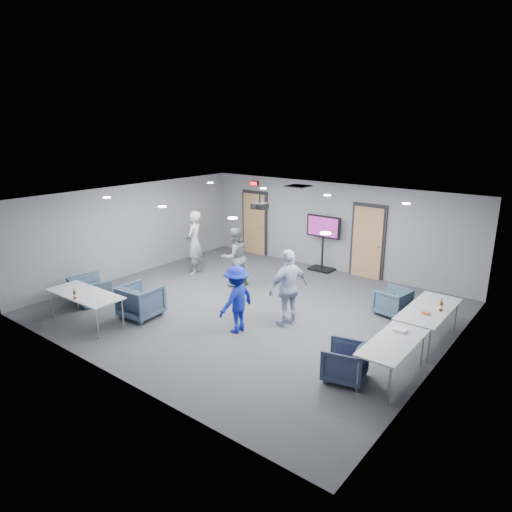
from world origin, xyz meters
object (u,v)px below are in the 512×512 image
Objects in this scene: chair_right_a at (392,302)px; table_front_left at (85,295)px; bottle_right at (441,306)px; chair_front_a at (141,301)px; person_a at (194,243)px; person_d at (236,299)px; table_right_b at (393,344)px; chair_front_b at (89,291)px; person_c at (289,288)px; chair_right_c at (345,362)px; person_b at (235,257)px; table_right_a at (429,310)px; tv_stand at (323,240)px; projector at (260,206)px; bottle_front at (75,295)px.

table_front_left reaches higher than chair_right_a.
bottle_right reaches higher than chair_right_a.
chair_front_a is 1.25m from table_front_left.
person_a is 6.85× the size of bottle_right.
person_d is 3.46m from table_front_left.
table_right_b is 0.88× the size of table_front_left.
person_a reaches higher than bottle_right.
chair_front_b is at bearing 99.40° from table_right_b.
person_d is 3.80m from chair_right_a.
person_a is at bearing 97.84° from table_front_left.
chair_right_c is at bearing 75.83° from person_c.
chair_right_a is at bearing 118.60° from person_b.
chair_front_b is at bearing -30.34° from person_a.
table_right_a reaches higher than chair_right_c.
person_a is 3.38m from chair_front_a.
tv_stand is (-4.17, 2.85, 0.28)m from table_right_a.
table_right_b is 5.06m from projector.
person_d is 4.19m from chair_front_b.
person_b reaches higher than chair_front_b.
person_c is at bearing -154.47° from chair_front_a.
bottle_front is (-5.15, -5.08, 0.49)m from chair_right_a.
chair_front_b is 0.50× the size of table_right_a.
person_c is 2.97m from table_right_a.
person_a is 4.90× the size of projector.
table_front_left is (-3.66, -2.76, -0.20)m from person_c.
person_c is at bearing 50.51° from person_a.
person_b is 5.92× the size of bottle_right.
bottle_front is at bearing -31.09° from person_c.
bottle_right is (5.94, 2.89, 0.44)m from chair_front_a.
chair_front_a is (-4.61, -3.76, 0.06)m from chair_right_a.
chair_right_a is (5.93, 0.69, -0.63)m from person_a.
bottle_front is at bearing -66.71° from table_front_left.
projector is at bearing -94.22° from tv_stand.
table_right_b is at bearing 94.64° from person_d.
person_c is at bearing -144.63° from chair_front_b.
person_b is at bearing -137.44° from person_d.
table_right_a is 1.90m from table_right_b.
chair_right_a is 7.53m from chair_front_b.
chair_right_a is 2.57× the size of bottle_right.
chair_right_c is 5.90m from bottle_front.
table_right_b is at bearing 20.39° from bottle_front.
person_c is 1.03× the size of tv_stand.
person_b is at bearing 78.79° from bottle_front.
projector is at bearing 67.25° from table_right_b.
bottle_front is 7.73m from bottle_right.
chair_front_a is 5.98m from tv_stand.
bottle_front is at bearing 7.51° from person_b.
person_c is 5.18m from chair_front_b.
person_b is at bearing 88.80° from table_right_a.
projector reaches higher than person_c.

